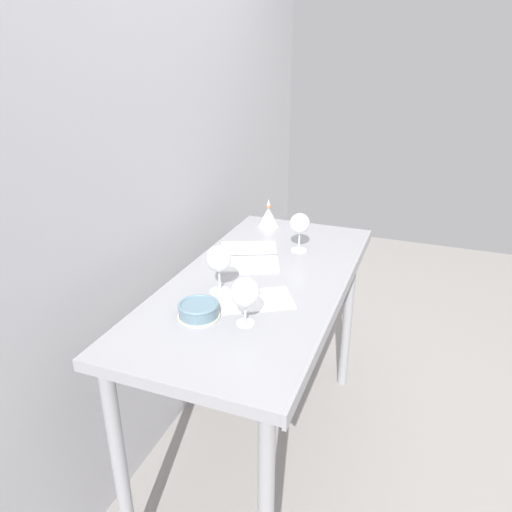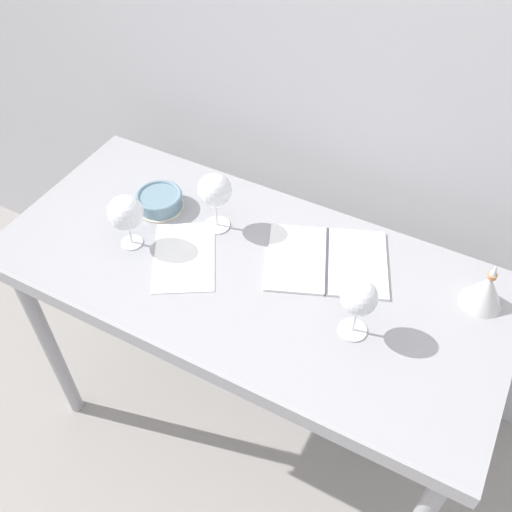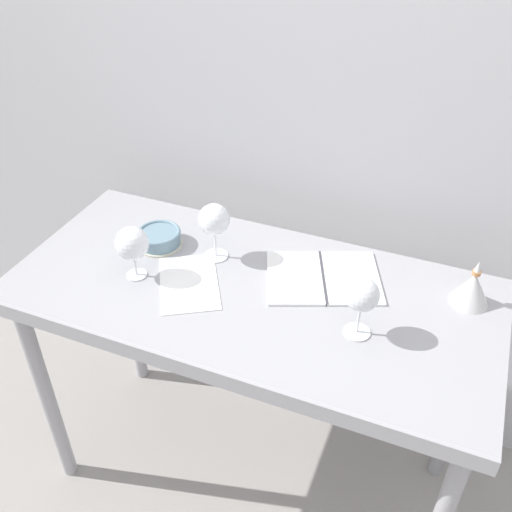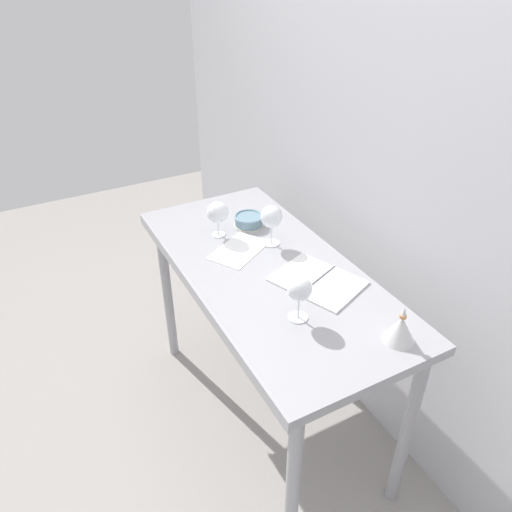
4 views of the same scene
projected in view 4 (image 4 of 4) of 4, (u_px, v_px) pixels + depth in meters
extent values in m
plane|color=gray|center=(267.00, 413.00, 2.52)|extent=(6.00, 6.00, 0.00)
cube|color=#BABABF|center=(376.00, 154.00, 2.01)|extent=(3.80, 0.04, 2.60)
cube|color=#9B9BA1|center=(269.00, 271.00, 2.04)|extent=(1.40, 0.64, 0.04)
cube|color=#9B9BA1|center=(196.00, 295.00, 1.92)|extent=(1.40, 0.01, 0.05)
cylinder|color=#9B9BA1|center=(167.00, 293.00, 2.66)|extent=(0.05, 0.05, 0.86)
cylinder|color=#9B9BA1|center=(292.00, 491.00, 1.71)|extent=(0.05, 0.05, 0.86)
cylinder|color=#9B9BA1|center=(253.00, 267.00, 2.87)|extent=(0.05, 0.05, 0.86)
cylinder|color=#9B9BA1|center=(407.00, 432.00, 1.92)|extent=(0.05, 0.05, 0.86)
cylinder|color=white|center=(219.00, 235.00, 2.25)|extent=(0.06, 0.06, 0.00)
cylinder|color=white|center=(218.00, 227.00, 2.23)|extent=(0.01, 0.01, 0.07)
sphere|color=white|center=(218.00, 212.00, 2.19)|extent=(0.10, 0.10, 0.10)
cylinder|color=maroon|center=(218.00, 216.00, 2.20)|extent=(0.07, 0.07, 0.03)
cylinder|color=white|center=(298.00, 317.00, 1.77)|extent=(0.07, 0.07, 0.00)
cylinder|color=white|center=(299.00, 307.00, 1.74)|extent=(0.01, 0.01, 0.09)
sphere|color=white|center=(300.00, 289.00, 1.70)|extent=(0.09, 0.09, 0.09)
cylinder|color=maroon|center=(299.00, 292.00, 1.70)|extent=(0.06, 0.06, 0.02)
cylinder|color=white|center=(271.00, 243.00, 2.19)|extent=(0.08, 0.08, 0.00)
cylinder|color=white|center=(271.00, 234.00, 2.16)|extent=(0.01, 0.01, 0.09)
sphere|color=white|center=(271.00, 217.00, 2.12)|extent=(0.10, 0.10, 0.10)
cylinder|color=maroon|center=(271.00, 220.00, 2.13)|extent=(0.07, 0.07, 0.03)
cube|color=white|center=(301.00, 273.00, 1.99)|extent=(0.24, 0.29, 0.01)
cube|color=white|center=(335.00, 289.00, 1.90)|extent=(0.24, 0.29, 0.01)
cube|color=#3F3F47|center=(318.00, 281.00, 1.95)|extent=(0.10, 0.23, 0.01)
cube|color=white|center=(239.00, 250.00, 2.14)|extent=(0.28, 0.31, 0.00)
cylinder|color=beige|center=(249.00, 225.00, 2.33)|extent=(0.15, 0.15, 0.01)
cylinder|color=slate|center=(249.00, 220.00, 2.31)|extent=(0.13, 0.13, 0.04)
torus|color=slate|center=(249.00, 217.00, 2.30)|extent=(0.14, 0.14, 0.01)
cone|color=silver|center=(400.00, 329.00, 1.64)|extent=(0.11, 0.11, 0.10)
cylinder|color=#C17F4C|center=(403.00, 316.00, 1.61)|extent=(0.02, 0.02, 0.01)
cone|color=silver|center=(404.00, 311.00, 1.60)|extent=(0.02, 0.02, 0.03)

